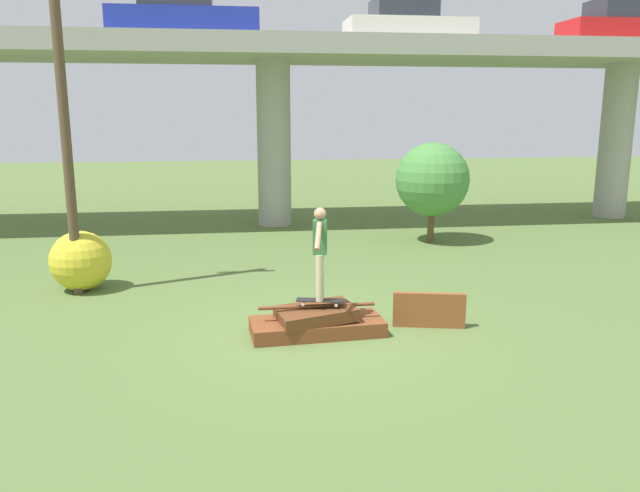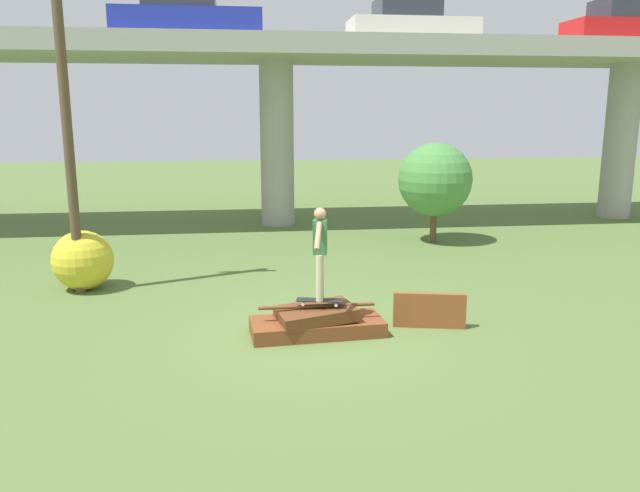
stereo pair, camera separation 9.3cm
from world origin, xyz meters
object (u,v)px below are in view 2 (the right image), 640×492
at_px(skateboard, 320,300).
at_px(car_on_overpass_right, 411,25).
at_px(car_on_overpass_left, 186,18).
at_px(skater, 320,248).
at_px(utility_pole, 64,94).
at_px(tree_behind_left, 435,180).
at_px(bush_yellow_flowering, 83,260).
at_px(car_on_overpass_mid, 631,25).

height_order(skateboard, car_on_overpass_right, car_on_overpass_right).
bearing_deg(car_on_overpass_left, skater, -75.07).
xyz_separation_m(utility_pole, tree_behind_left, (8.87, 4.11, -2.23)).
distance_m(skater, utility_pole, 6.13).
height_order(skateboard, utility_pole, utility_pole).
bearing_deg(car_on_overpass_right, skater, -111.89).
height_order(car_on_overpass_left, bush_yellow_flowering, car_on_overpass_left).
relative_size(car_on_overpass_mid, bush_yellow_flowering, 3.39).
bearing_deg(skater, car_on_overpass_right, 68.11).
xyz_separation_m(skateboard, car_on_overpass_right, (4.36, 10.86, 5.89)).
bearing_deg(skateboard, utility_pole, 146.27).
bearing_deg(skater, skateboard, -165.96).
bearing_deg(car_on_overpass_mid, car_on_overpass_left, 178.47).
bearing_deg(utility_pole, bush_yellow_flowering, 85.45).
relative_size(skater, car_on_overpass_right, 0.38).
height_order(car_on_overpass_left, utility_pole, utility_pole).
height_order(utility_pole, bush_yellow_flowering, utility_pole).
bearing_deg(bush_yellow_flowering, car_on_overpass_mid, 22.46).
bearing_deg(car_on_overpass_mid, skater, -138.96).
relative_size(skater, tree_behind_left, 0.54).
height_order(tree_behind_left, bush_yellow_flowering, tree_behind_left).
relative_size(skateboard, car_on_overpass_left, 0.18).
bearing_deg(skateboard, car_on_overpass_right, 68.11).
bearing_deg(skater, tree_behind_left, 59.64).
height_order(car_on_overpass_mid, bush_yellow_flowering, car_on_overpass_mid).
distance_m(car_on_overpass_left, tree_behind_left, 9.04).
bearing_deg(skater, utility_pole, 146.27).
bearing_deg(car_on_overpass_left, utility_pole, -104.17).
bearing_deg(skateboard, tree_behind_left, 59.64).
bearing_deg(car_on_overpass_right, tree_behind_left, -92.17).
height_order(car_on_overpass_mid, tree_behind_left, car_on_overpass_mid).
distance_m(car_on_overpass_mid, tree_behind_left, 9.16).
bearing_deg(car_on_overpass_right, car_on_overpass_left, -176.70).
xyz_separation_m(utility_pole, bush_yellow_flowering, (0.02, 0.28, -3.42)).
bearing_deg(bush_yellow_flowering, utility_pole, -94.55).
relative_size(car_on_overpass_left, bush_yellow_flowering, 3.53).
distance_m(car_on_overpass_mid, utility_pole, 17.81).
bearing_deg(car_on_overpass_right, utility_pole, -139.25).
height_order(skater, utility_pole, utility_pole).
relative_size(utility_pole, tree_behind_left, 2.74).
xyz_separation_m(skateboard, utility_pole, (-4.64, 3.10, 3.45)).
bearing_deg(car_on_overpass_mid, skateboard, -138.96).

